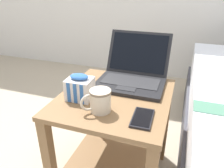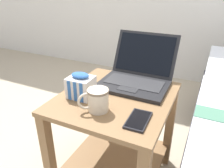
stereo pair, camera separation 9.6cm
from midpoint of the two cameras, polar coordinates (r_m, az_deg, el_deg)
bedside_table at (r=1.14m, az=3.39°, el=-11.87°), size 0.51×0.56×0.54m
laptop at (r=1.15m, az=8.92°, el=2.46°), size 0.34×0.36×0.23m
mug_front_left at (r=0.89m, az=-0.80°, el=-4.01°), size 0.11×0.11×0.10m
snack_bag at (r=1.00m, az=-5.44°, el=-0.62°), size 0.12×0.10×0.12m
cell_phone at (r=0.87m, az=10.09°, el=-9.29°), size 0.08×0.14×0.01m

